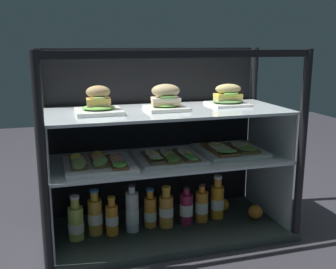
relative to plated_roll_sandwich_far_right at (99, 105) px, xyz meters
name	(u,v)px	position (x,y,z in m)	size (l,w,h in m)	color
ground_plane	(168,235)	(0.33, 0.01, -0.68)	(6.00, 6.00, 0.02)	#2A282E
case_base_deck	(168,230)	(0.33, 0.01, -0.65)	(1.19, 0.52, 0.04)	#2D3732
case_frame	(161,131)	(0.33, 0.13, -0.17)	(1.19, 0.52, 0.92)	black
riser_lower_tier	(168,194)	(0.33, 0.01, -0.46)	(1.12, 0.45, 0.34)	silver
shelf_lower_glass	(168,160)	(0.33, 0.01, -0.28)	(1.14, 0.47, 0.01)	silver
riser_upper_tier	(168,136)	(0.33, 0.01, -0.17)	(1.12, 0.45, 0.23)	silver
shelf_upper_glass	(168,111)	(0.33, 0.01, -0.05)	(1.14, 0.47, 0.01)	silver
plated_roll_sandwich_far_right	(99,105)	(0.00, 0.00, 0.00)	(0.20, 0.20, 0.13)	white
plated_roll_sandwich_left_of_center	(166,100)	(0.31, 0.01, 0.01)	(0.19, 0.19, 0.12)	white
plated_roll_sandwich_near_left_corner	(228,97)	(0.66, 0.07, 0.00)	(0.19, 0.19, 0.11)	white
open_sandwich_tray_left_of_center	(99,163)	(-0.01, -0.03, -0.26)	(0.31, 0.32, 0.06)	white
open_sandwich_tray_center	(169,156)	(0.32, -0.01, -0.26)	(0.31, 0.33, 0.06)	white
open_sandwich_tray_mid_right	(230,149)	(0.66, 0.02, -0.26)	(0.31, 0.33, 0.06)	white
juice_bottle_back_right	(76,222)	(-0.13, 0.00, -0.55)	(0.07, 0.07, 0.21)	#BFD151
juice_bottle_front_second	(95,216)	(-0.03, 0.03, -0.54)	(0.07, 0.07, 0.22)	gold
juice_bottle_back_center	(112,219)	(0.04, 0.00, -0.55)	(0.06, 0.06, 0.19)	orange
juice_bottle_front_fourth	(132,212)	(0.14, 0.01, -0.54)	(0.06, 0.06, 0.24)	silver
juice_bottle_back_left	(150,211)	(0.24, 0.04, -0.56)	(0.06, 0.06, 0.20)	orange
juice_bottle_front_left_end	(166,210)	(0.32, 0.01, -0.55)	(0.07, 0.07, 0.21)	gold
juice_bottle_front_middle	(186,208)	(0.42, 0.02, -0.55)	(0.07, 0.07, 0.20)	#981F44
juice_bottle_front_right_end	(202,206)	(0.51, 0.02, -0.55)	(0.07, 0.07, 0.21)	orange
juice_bottle_tucked_behind	(217,201)	(0.61, 0.04, -0.54)	(0.07, 0.07, 0.23)	orange
orange_fruit_beside_bottles	(255,212)	(0.79, -0.03, -0.60)	(0.08, 0.08, 0.08)	orange
orange_fruit_near_left_post	(223,205)	(0.67, 0.11, -0.60)	(0.07, 0.07, 0.07)	orange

